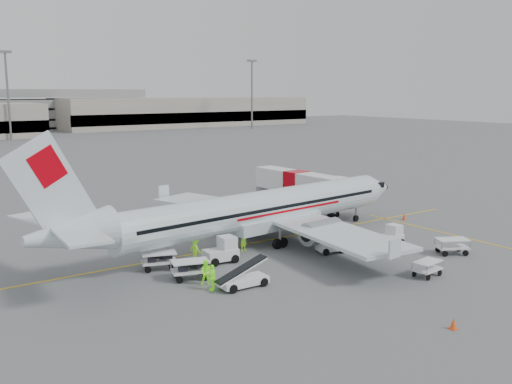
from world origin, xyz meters
TOP-DOWN VIEW (x-y plane):
  - ground at (0.00, 0.00)m, footprint 360.00×360.00m
  - stripe_lead at (0.00, 0.00)m, footprint 44.00×0.20m
  - stripe_cross at (14.00, -8.00)m, footprint 0.20×20.00m
  - terminal_east at (70.00, 145.00)m, footprint 90.00×26.00m
  - parking_garage at (25.00, 160.00)m, footprint 62.00×24.00m
  - mast_center at (5.00, 118.00)m, footprint 3.20×1.20m
  - mast_east at (80.00, 118.00)m, footprint 3.20×1.20m
  - aircraft at (-1.05, -0.41)m, footprint 38.02×31.16m
  - jet_bridge at (10.05, 8.80)m, footprint 3.40×15.35m
  - belt_loader at (-8.32, -8.43)m, footprint 4.30×1.72m
  - tug_fore at (7.02, -6.91)m, footprint 2.13×1.24m
  - tug_mid at (1.59, -5.73)m, footprint 2.28×1.62m
  - tug_aft at (-6.72, -3.06)m, footprint 2.51×1.55m
  - cart_loaded_a at (-10.33, -5.10)m, footprint 2.76×2.09m
  - cart_loaded_b at (-11.12, -2.00)m, footprint 2.70×2.11m
  - cart_empty_a at (3.04, -13.77)m, footprint 2.18×1.45m
  - cart_empty_b at (8.91, -11.43)m, footprint 2.72×2.34m
  - cone_nose at (15.25, -1.39)m, footprint 0.39×0.39m
  - cone_port at (0.77, 14.80)m, footprint 0.42×0.42m
  - cone_stbd at (-2.93, -20.18)m, footprint 0.40×0.40m
  - crew_a at (-3.63, -1.50)m, footprint 0.78×0.63m
  - crew_b at (-10.08, -6.81)m, footprint 1.05×1.00m
  - crew_c at (-7.94, -1.50)m, footprint 0.88×1.21m
  - crew_d at (-10.22, -7.80)m, footprint 1.00×0.96m

SIDE VIEW (x-z plane):
  - ground at x=0.00m, z-range 0.00..0.00m
  - stripe_lead at x=0.00m, z-range 0.00..0.01m
  - stripe_cross at x=14.00m, z-range 0.00..0.01m
  - cone_nose at x=15.25m, z-range 0.00..0.64m
  - cone_stbd at x=-2.93m, z-range 0.00..0.66m
  - cone_port at x=0.77m, z-range 0.00..0.69m
  - cart_empty_a at x=3.04m, z-range 0.00..1.07m
  - cart_empty_b at x=8.91m, z-range 0.00..1.22m
  - cart_loaded_b at x=-11.12m, z-range 0.00..1.24m
  - cart_loaded_a at x=-10.33m, z-range 0.00..1.27m
  - tug_mid at x=1.59m, z-range 0.00..1.60m
  - tug_fore at x=7.02m, z-range 0.00..1.63m
  - crew_d at x=-10.22m, z-range 0.00..1.67m
  - crew_c at x=-7.94m, z-range 0.00..1.69m
  - crew_b at x=-10.08m, z-range 0.00..1.70m
  - crew_a at x=-3.63m, z-range 0.00..1.85m
  - tug_aft at x=-6.72m, z-range 0.00..1.88m
  - belt_loader at x=-8.32m, z-range 0.00..2.30m
  - jet_bridge at x=10.05m, z-range 0.00..4.00m
  - aircraft at x=-1.05m, z-range 0.00..9.76m
  - terminal_east at x=70.00m, z-range 0.00..10.00m
  - parking_garage at x=25.00m, z-range 0.00..14.00m
  - mast_center at x=5.00m, z-range 0.00..22.00m
  - mast_east at x=80.00m, z-range 0.00..22.00m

